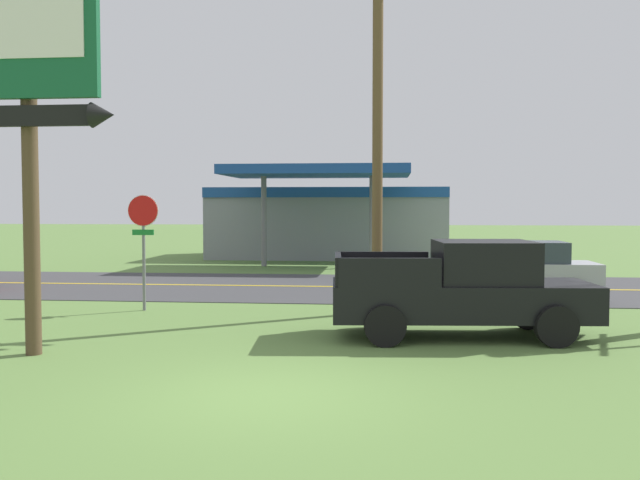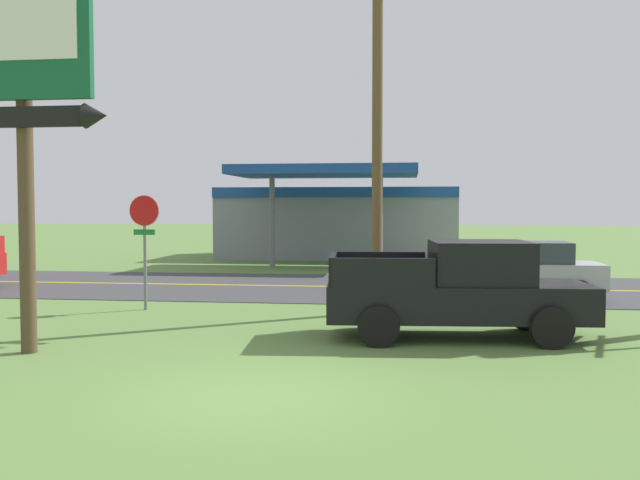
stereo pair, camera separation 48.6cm
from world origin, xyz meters
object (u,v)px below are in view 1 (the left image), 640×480
object	(u,v)px
motel_sign	(28,88)
car_silver_near_lane	(523,269)
gas_station	(329,220)
stop_sign	(143,231)
utility_pole	(378,115)
pickup_black_parked_on_lawn	(464,290)

from	to	relation	value
motel_sign	car_silver_near_lane	world-z (taller)	motel_sign
motel_sign	car_silver_near_lane	xyz separation A→B (m)	(10.18, 8.89, -3.88)
gas_station	car_silver_near_lane	size ratio (longest dim) A/B	2.86
motel_sign	stop_sign	world-z (taller)	motel_sign
stop_sign	motel_sign	bearing A→B (deg)	-90.68
utility_pole	car_silver_near_lane	xyz separation A→B (m)	(4.19, 3.22, -4.10)
pickup_black_parked_on_lawn	car_silver_near_lane	size ratio (longest dim) A/B	1.27
stop_sign	car_silver_near_lane	distance (m)	10.78
motel_sign	utility_pole	world-z (taller)	utility_pole
stop_sign	pickup_black_parked_on_lawn	size ratio (longest dim) A/B	0.55
utility_pole	motel_sign	bearing A→B (deg)	-136.53
car_silver_near_lane	stop_sign	bearing A→B (deg)	-160.80
gas_station	motel_sign	bearing A→B (deg)	-97.41
motel_sign	utility_pole	bearing A→B (deg)	43.47
motel_sign	gas_station	size ratio (longest dim) A/B	0.57
stop_sign	utility_pole	distance (m)	6.60
motel_sign	pickup_black_parked_on_lawn	bearing A→B (deg)	18.11
stop_sign	pickup_black_parked_on_lawn	xyz separation A→B (m)	(7.74, -2.82, -1.06)
motel_sign	car_silver_near_lane	bearing A→B (deg)	41.13
motel_sign	utility_pole	distance (m)	8.25
stop_sign	utility_pole	world-z (taller)	utility_pole
motel_sign	car_silver_near_lane	size ratio (longest dim) A/B	1.62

